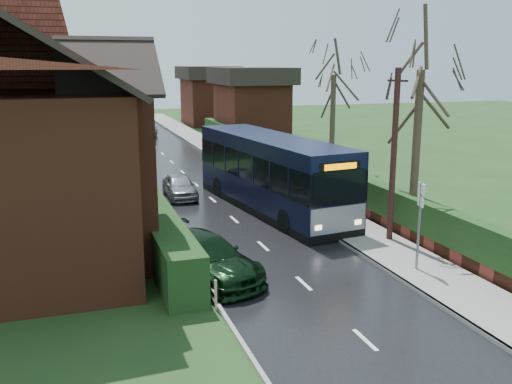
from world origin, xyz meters
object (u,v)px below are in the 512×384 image
object	(u,v)px
brick_house	(13,134)
car_green	(204,257)
car_silver	(179,186)
telegraph_pole	(394,157)
bus_stop_sign	(420,213)
bus	(271,174)

from	to	relation	value
brick_house	car_green	xyz separation A→B (m)	(5.83, -5.26, -3.65)
brick_house	car_silver	xyz separation A→B (m)	(7.23, 6.32, -3.75)
car_silver	telegraph_pole	size ratio (longest dim) A/B	0.55
brick_house	car_silver	size ratio (longest dim) A/B	3.97
telegraph_pole	car_green	bearing A→B (deg)	167.23
bus_stop_sign	telegraph_pole	xyz separation A→B (m)	(0.92, 3.25, 1.35)
bus	bus_stop_sign	bearing A→B (deg)	-86.63
brick_house	telegraph_pole	xyz separation A→B (m)	(13.66, -3.76, -0.97)
car_green	car_silver	bearing A→B (deg)	61.66
bus_stop_sign	telegraph_pole	bearing A→B (deg)	87.66
car_silver	bus_stop_sign	xyz separation A→B (m)	(5.50, -13.33, 1.44)
bus	bus_stop_sign	xyz separation A→B (m)	(1.79, -9.47, 0.31)
bus	car_green	world-z (taller)	bus
brick_house	bus_stop_sign	bearing A→B (deg)	-28.85
car_silver	telegraph_pole	distance (m)	12.27
car_silver	bus_stop_sign	distance (m)	14.49
telegraph_pole	bus_stop_sign	bearing A→B (deg)	-129.50
bus	car_silver	world-z (taller)	bus
car_silver	car_green	bearing A→B (deg)	-96.42
car_green	telegraph_pole	bearing A→B (deg)	-10.58
car_green	bus_stop_sign	world-z (taller)	bus_stop_sign
bus	car_silver	bearing A→B (deg)	126.45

